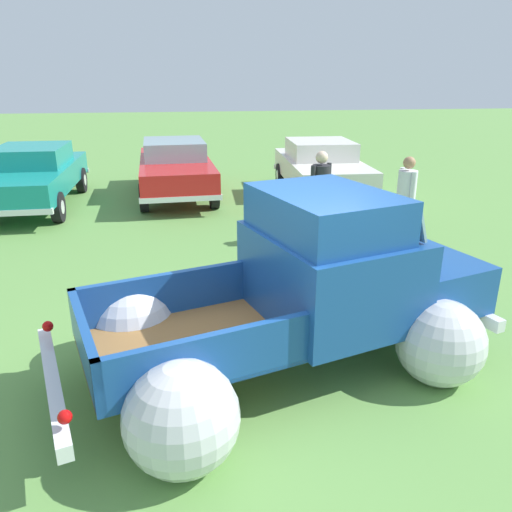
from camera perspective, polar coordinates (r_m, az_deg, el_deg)
ground_plane at (r=5.65m, az=2.26°, el=-12.59°), size 80.00×80.00×0.00m
vintage_pickup_truck at (r=5.46m, az=5.99°, el=-4.86°), size 4.98×3.74×1.96m
show_car_0 at (r=13.24m, az=-24.09°, el=8.49°), size 1.90×4.69×1.43m
show_car_1 at (r=13.40m, az=-9.17°, el=10.07°), size 2.05×4.71×1.43m
show_car_2 at (r=13.28m, az=7.38°, el=10.06°), size 2.04×4.30×1.43m
spectator_0 at (r=9.58m, az=16.68°, el=6.54°), size 0.36×0.53×1.66m
spectator_2 at (r=9.50m, az=7.33°, el=7.35°), size 0.49×0.47×1.72m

